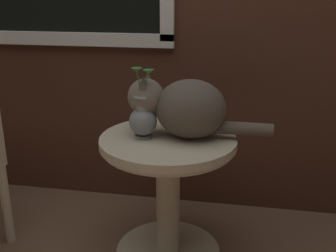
# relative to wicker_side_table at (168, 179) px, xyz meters

# --- Properties ---
(wicker_side_table) EXTENTS (0.58, 0.58, 0.59)m
(wicker_side_table) POSITION_rel_wicker_side_table_xyz_m (0.00, 0.00, 0.00)
(wicker_side_table) COLOR beige
(wicker_side_table) RESTS_ON ground_plane
(cat) EXTENTS (0.61, 0.25, 0.26)m
(cat) POSITION_rel_wicker_side_table_xyz_m (0.07, 0.02, 0.32)
(cat) COLOR brown
(cat) RESTS_ON wicker_side_table
(pewter_vase_with_ivy) EXTENTS (0.12, 0.12, 0.30)m
(pewter_vase_with_ivy) POSITION_rel_wicker_side_table_xyz_m (-0.10, -0.02, 0.28)
(pewter_vase_with_ivy) COLOR gray
(pewter_vase_with_ivy) RESTS_ON wicker_side_table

